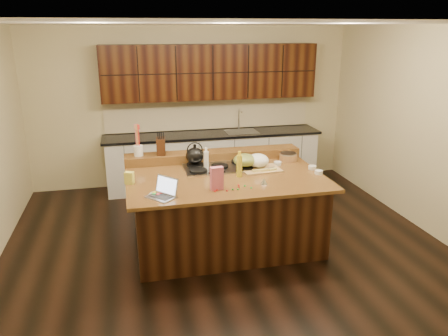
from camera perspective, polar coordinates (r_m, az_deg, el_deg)
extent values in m
cube|color=black|center=(5.73, 0.11, -9.75)|extent=(5.50, 5.00, 0.01)
cube|color=silver|center=(5.08, 0.13, 18.45)|extent=(5.50, 5.00, 0.01)
cube|color=#C9BB8D|center=(7.65, -4.19, 8.00)|extent=(5.50, 0.01, 2.70)
cube|color=#C9BB8D|center=(3.00, 11.18, -8.23)|extent=(5.50, 0.01, 2.70)
cube|color=#C9BB8D|center=(6.44, 24.82, 4.53)|extent=(0.01, 5.00, 2.70)
cube|color=black|center=(5.54, 0.12, -5.67)|extent=(2.22, 1.42, 0.88)
cube|color=black|center=(5.38, 0.12, -1.17)|extent=(2.40, 1.60, 0.04)
cube|color=black|center=(6.00, -1.40, 1.67)|extent=(2.40, 0.30, 0.12)
cube|color=gray|center=(5.65, -0.57, 0.03)|extent=(0.92, 0.52, 0.02)
cylinder|color=black|center=(5.71, -3.80, 0.43)|extent=(0.22, 0.22, 0.03)
cylinder|color=black|center=(5.83, 2.03, 0.83)|extent=(0.22, 0.22, 0.03)
cylinder|color=black|center=(5.46, -3.35, -0.37)|extent=(0.22, 0.22, 0.03)
cylinder|color=black|center=(5.59, 2.72, 0.07)|extent=(0.22, 0.22, 0.03)
cylinder|color=black|center=(5.64, -0.57, 0.25)|extent=(0.22, 0.22, 0.03)
cube|color=silver|center=(7.59, -1.40, 0.98)|extent=(3.60, 0.62, 0.90)
cube|color=black|center=(7.47, -1.43, 4.43)|extent=(3.70, 0.66, 0.04)
cube|color=gray|center=(7.58, 2.29, 4.74)|extent=(0.55, 0.42, 0.01)
cylinder|color=gray|center=(7.71, 1.95, 6.37)|extent=(0.02, 0.02, 0.36)
cube|color=black|center=(7.45, -1.73, 12.43)|extent=(3.60, 0.34, 0.90)
cube|color=#C9BB8D|center=(7.71, -1.91, 6.98)|extent=(3.60, 0.03, 0.50)
ellipsoid|color=black|center=(5.67, -3.82, 1.62)|extent=(0.29, 0.29, 0.21)
ellipsoid|color=olive|center=(5.56, 2.74, 1.03)|extent=(0.31, 0.31, 0.16)
cube|color=#B7B7BC|center=(4.72, -8.28, -3.79)|extent=(0.35, 0.36, 0.01)
cube|color=black|center=(4.72, -8.28, -3.69)|extent=(0.26, 0.27, 0.00)
cube|color=#B7B7BC|center=(4.75, -7.47, -2.25)|extent=(0.24, 0.27, 0.19)
cube|color=silver|center=(4.75, -7.52, -2.27)|extent=(0.21, 0.24, 0.16)
cylinder|color=yellow|center=(5.29, 2.02, 0.27)|extent=(0.08, 0.08, 0.27)
cylinder|color=silver|center=(5.52, -2.34, 0.92)|extent=(0.07, 0.07, 0.25)
cube|color=tan|center=(5.58, 4.81, -0.17)|extent=(0.51, 0.38, 0.02)
ellipsoid|color=white|center=(5.61, 4.45, 0.99)|extent=(0.28, 0.28, 0.17)
cube|color=#EDD872|center=(5.45, 4.30, -0.35)|extent=(0.11, 0.03, 0.03)
cube|color=#EDD872|center=(5.48, 5.35, -0.27)|extent=(0.11, 0.03, 0.03)
cube|color=#EDD872|center=(5.51, 6.40, -0.19)|extent=(0.11, 0.03, 0.03)
cylinder|color=gray|center=(5.59, 5.90, 0.01)|extent=(0.19, 0.08, 0.01)
cylinder|color=white|center=(5.54, 12.27, -0.54)|extent=(0.12, 0.12, 0.04)
cylinder|color=white|center=(5.71, 11.45, 0.07)|extent=(0.11, 0.11, 0.04)
cylinder|color=white|center=(5.81, 7.01, 0.61)|extent=(0.11, 0.11, 0.04)
cylinder|color=#996B3F|center=(6.02, 8.39, 1.37)|extent=(0.28, 0.28, 0.09)
cone|color=silver|center=(5.08, 5.23, -1.75)|extent=(0.10, 0.10, 0.07)
cube|color=#CC607B|center=(4.86, -0.96, -1.36)|extent=(0.15, 0.08, 0.26)
cylinder|color=white|center=(4.81, -8.70, -3.38)|extent=(0.23, 0.23, 0.01)
cube|color=#E6DF51|center=(5.18, -12.26, -1.27)|extent=(0.12, 0.11, 0.14)
cylinder|color=white|center=(5.86, -11.12, 2.24)|extent=(0.12, 0.12, 0.14)
cube|color=black|center=(5.86, -8.25, 2.84)|extent=(0.13, 0.20, 0.23)
ellipsoid|color=red|center=(4.96, 1.97, -2.46)|extent=(0.02, 0.02, 0.02)
ellipsoid|color=#198C26|center=(4.89, 1.82, -2.78)|extent=(0.02, 0.02, 0.02)
ellipsoid|color=red|center=(4.83, -1.18, -3.03)|extent=(0.02, 0.02, 0.02)
ellipsoid|color=#198C26|center=(5.00, 2.73, -2.34)|extent=(0.02, 0.02, 0.02)
ellipsoid|color=red|center=(4.86, -0.93, -2.91)|extent=(0.02, 0.02, 0.02)
ellipsoid|color=#198C26|center=(4.88, 1.15, -2.81)|extent=(0.02, 0.02, 0.02)
ellipsoid|color=red|center=(5.02, 1.91, -2.22)|extent=(0.02, 0.02, 0.02)
ellipsoid|color=#198C26|center=(4.94, 3.58, -2.60)|extent=(0.02, 0.02, 0.02)
ellipsoid|color=red|center=(4.85, 0.39, -2.98)|extent=(0.02, 0.02, 0.02)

